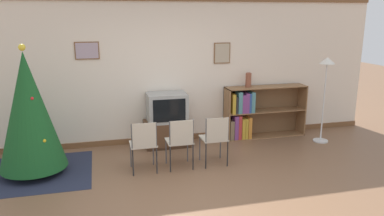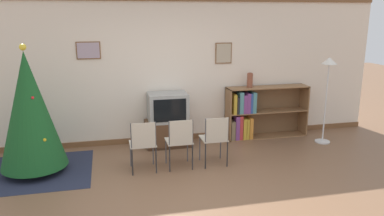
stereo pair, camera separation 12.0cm
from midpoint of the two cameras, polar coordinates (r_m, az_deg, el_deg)
name	(u,v)px [view 2 (the right image)]	position (r m, az deg, el deg)	size (l,w,h in m)	color
ground_plane	(191,200)	(5.06, 0.55, -13.87)	(24.00, 24.00, 0.00)	brown
wall_back	(161,71)	(6.99, -4.26, 5.65)	(8.59, 0.11, 2.70)	silver
area_rug	(36,172)	(6.34, -22.14, -8.96)	(1.68, 1.55, 0.01)	#23283D
christmas_tree	(30,111)	(6.04, -22.99, -0.37)	(0.98, 0.98, 1.96)	maroon
tv_console	(168,133)	(6.94, -3.16, -3.85)	(0.84, 0.50, 0.47)	#412A1A
television	(168,107)	(6.80, -3.21, 0.10)	(0.71, 0.49, 0.52)	#9E9E99
folding_chair_left	(143,143)	(5.75, -6.86, -5.32)	(0.40, 0.40, 0.82)	#BCB29E
folding_chair_center	(180,140)	(5.83, -1.27, -4.93)	(0.40, 0.40, 0.82)	#BCB29E
folding_chair_right	(215,138)	(5.97, 4.11, -4.52)	(0.40, 0.40, 0.82)	#BCB29E
bookshelf	(253,113)	(7.41, 9.67, -0.82)	(1.62, 0.36, 1.01)	olive
vase	(250,80)	(7.26, 9.28, 4.24)	(0.11, 0.11, 0.28)	brown
standing_lamp	(328,78)	(7.32, 20.45, 4.32)	(0.28, 0.28, 1.62)	silver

